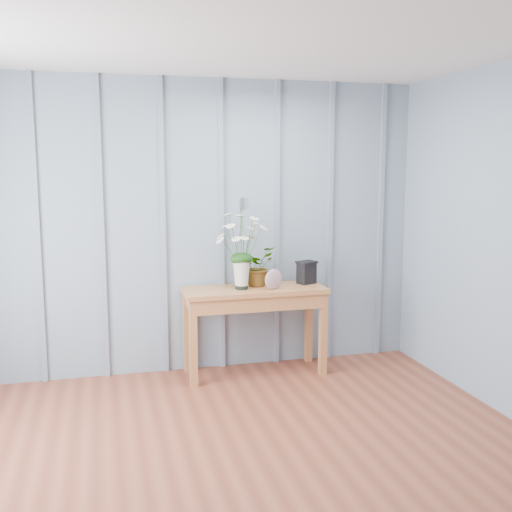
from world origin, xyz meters
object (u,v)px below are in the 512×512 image
object	(u,v)px
sideboard	(255,301)
felt_disc_vessel	(273,279)
daisy_vase	(241,240)
carved_box	(307,272)

from	to	relation	value
sideboard	felt_disc_vessel	bearing A→B (deg)	-36.99
sideboard	daisy_vase	size ratio (longest dim) A/B	1.80
daisy_vase	felt_disc_vessel	xyz separation A→B (m)	(0.25, -0.08, -0.33)
daisy_vase	carved_box	bearing A→B (deg)	8.14
sideboard	daisy_vase	distance (m)	0.55
felt_disc_vessel	daisy_vase	bearing A→B (deg)	141.12
felt_disc_vessel	sideboard	bearing A→B (deg)	121.71
sideboard	carved_box	size ratio (longest dim) A/B	6.03
felt_disc_vessel	carved_box	size ratio (longest dim) A/B	0.86
sideboard	felt_disc_vessel	xyz separation A→B (m)	(0.14, -0.10, 0.20)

